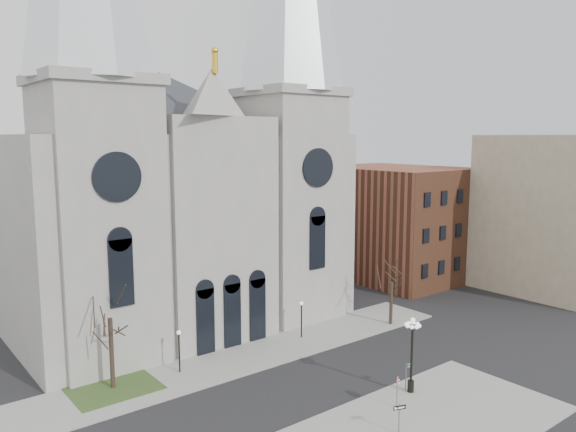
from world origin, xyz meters
TOP-DOWN VIEW (x-y plane):
  - ground at (0.00, 0.00)m, footprint 160.00×160.00m
  - sidewalk_near at (3.00, -5.00)m, footprint 18.00×10.00m
  - sidewalk_far at (0.00, 11.00)m, footprint 40.00×6.00m
  - grass_patch at (-11.00, 12.00)m, footprint 6.00×5.00m
  - cathedral at (0.00, 22.86)m, footprint 33.00×26.66m
  - bg_building_brick at (30.00, 22.00)m, footprint 14.00×18.00m
  - bg_building_tan at (38.00, 6.00)m, footprint 10.00×14.00m
  - tree_left at (-11.00, 12.00)m, footprint 3.20×3.20m
  - tree_right at (15.00, 9.00)m, footprint 3.20×3.20m
  - ped_lamp_left at (-6.00, 11.50)m, footprint 0.32×0.32m
  - ped_lamp_right at (6.00, 11.50)m, footprint 0.32×0.32m
  - stop_sign at (2.62, -2.44)m, footprint 0.75×0.19m
  - globe_lamp at (5.09, -1.57)m, footprint 1.38×1.38m
  - one_way_sign at (0.17, -4.71)m, footprint 0.78×0.32m
  - street_name_sign at (5.17, -1.13)m, footprint 0.63×0.08m

SIDE VIEW (x-z plane):
  - ground at x=0.00m, z-range 0.00..0.00m
  - sidewalk_near at x=3.00m, z-range 0.00..0.14m
  - sidewalk_far at x=0.00m, z-range 0.00..0.14m
  - grass_patch at x=-11.00m, z-range 0.00..0.18m
  - street_name_sign at x=5.17m, z-range 0.34..2.30m
  - one_way_sign at x=0.17m, z-range 0.50..2.36m
  - stop_sign at x=2.62m, z-range 0.62..2.73m
  - ped_lamp_left at x=-6.00m, z-range 0.70..3.96m
  - ped_lamp_right at x=6.00m, z-range 0.70..3.96m
  - globe_lamp at x=5.09m, z-range 0.83..6.20m
  - tree_right at x=15.00m, z-range 1.47..7.47m
  - tree_left at x=-11.00m, z-range 1.83..9.33m
  - bg_building_brick at x=30.00m, z-range 0.00..14.00m
  - bg_building_tan at x=38.00m, z-range 0.00..18.00m
  - cathedral at x=0.00m, z-range -8.52..45.48m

